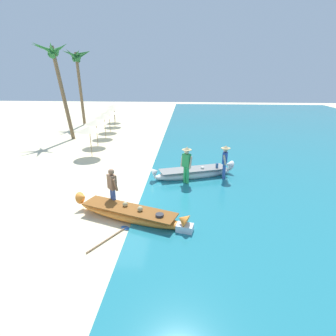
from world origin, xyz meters
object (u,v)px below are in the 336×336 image
(palm_tree_leaning_seaward, at_px, (77,64))
(boat_orange_foreground, at_px, (129,213))
(person_vendor_assistant, at_px, (225,160))
(person_vendor_hatted, at_px, (186,163))
(person_tourist_customer, at_px, (112,187))
(palm_tree_tall_inland, at_px, (55,63))
(boat_white_midground, at_px, (193,173))
(cooler_box, at_px, (185,229))
(paddle, at_px, (114,235))

(palm_tree_leaning_seaward, bearing_deg, boat_orange_foreground, -64.68)
(person_vendor_assistant, bearing_deg, person_vendor_hatted, -158.69)
(person_tourist_customer, bearing_deg, palm_tree_tall_inland, 122.04)
(boat_white_midground, relative_size, palm_tree_tall_inland, 0.59)
(palm_tree_leaning_seaward, distance_m, cooler_box, 22.33)
(person_vendor_hatted, bearing_deg, person_vendor_assistant, 21.31)
(boat_orange_foreground, height_order, cooler_box, boat_orange_foreground)
(person_vendor_hatted, relative_size, person_tourist_customer, 1.11)
(boat_white_midground, bearing_deg, cooler_box, -94.35)
(palm_tree_tall_inland, bearing_deg, person_tourist_customer, -57.96)
(boat_orange_foreground, relative_size, paddle, 2.78)
(person_vendor_hatted, height_order, person_tourist_customer, person_vendor_hatted)
(palm_tree_tall_inland, relative_size, paddle, 4.53)
(person_vendor_hatted, distance_m, paddle, 4.98)
(boat_orange_foreground, distance_m, boat_white_midground, 4.71)
(cooler_box, bearing_deg, person_tourist_customer, 164.51)
(boat_white_midground, distance_m, person_tourist_customer, 4.63)
(boat_orange_foreground, relative_size, person_vendor_assistant, 2.51)
(person_tourist_customer, distance_m, palm_tree_leaning_seaward, 19.72)
(palm_tree_leaning_seaward, relative_size, cooler_box, 13.33)
(palm_tree_tall_inland, bearing_deg, palm_tree_leaning_seaward, 97.41)
(person_tourist_customer, relative_size, palm_tree_tall_inland, 0.23)
(person_tourist_customer, xyz_separation_m, paddle, (0.46, -1.72, -0.91))
(palm_tree_tall_inland, xyz_separation_m, cooler_box, (9.74, -12.65, -5.50))
(person_tourist_customer, distance_m, person_vendor_assistant, 5.63)
(boat_white_midground, height_order, person_vendor_assistant, person_vendor_assistant)
(person_vendor_assistant, xyz_separation_m, palm_tree_leaning_seaward, (-12.40, 14.13, 4.81))
(person_tourist_customer, relative_size, person_vendor_assistant, 0.95)
(person_tourist_customer, height_order, palm_tree_tall_inland, palm_tree_tall_inland)
(person_vendor_hatted, height_order, person_vendor_assistant, person_vendor_hatted)
(boat_white_midground, xyz_separation_m, person_tourist_customer, (-3.09, -3.39, 0.65))
(boat_white_midground, distance_m, cooler_box, 4.83)
(person_vendor_hatted, height_order, palm_tree_leaning_seaward, palm_tree_leaning_seaward)
(person_vendor_hatted, relative_size, palm_tree_leaning_seaward, 0.26)
(boat_white_midground, height_order, paddle, boat_white_midground)
(person_tourist_customer, distance_m, cooler_box, 3.17)
(boat_orange_foreground, relative_size, cooler_box, 8.16)
(person_vendor_assistant, height_order, palm_tree_tall_inland, palm_tree_tall_inland)
(person_tourist_customer, relative_size, paddle, 1.05)
(person_vendor_hatted, xyz_separation_m, paddle, (-2.28, -4.31, -1.04))
(person_tourist_customer, distance_m, paddle, 2.00)
(boat_orange_foreground, height_order, palm_tree_tall_inland, palm_tree_tall_inland)
(boat_white_midground, xyz_separation_m, person_vendor_hatted, (-0.35, -0.80, 0.78))
(person_vendor_assistant, bearing_deg, palm_tree_tall_inland, 145.64)
(boat_white_midground, xyz_separation_m, palm_tree_leaning_seaward, (-10.92, 14.04, 5.54))
(palm_tree_tall_inland, distance_m, paddle, 15.98)
(person_vendor_hatted, bearing_deg, person_tourist_customer, -136.67)
(person_tourist_customer, height_order, paddle, person_tourist_customer)
(person_vendor_hatted, height_order, paddle, person_vendor_hatted)
(boat_white_midground, relative_size, person_vendor_hatted, 2.29)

